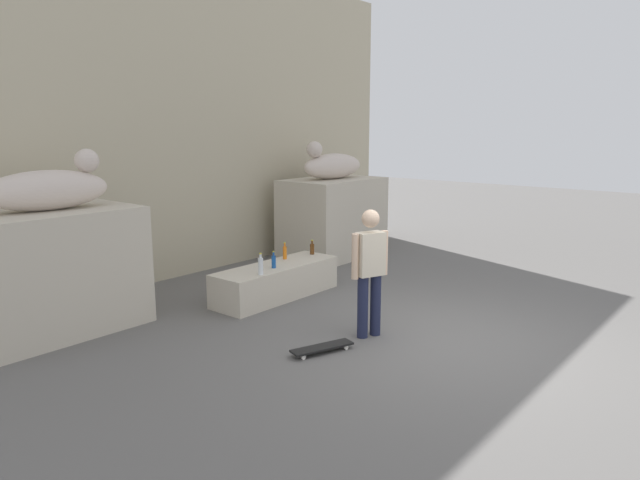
{
  "coord_description": "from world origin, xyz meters",
  "views": [
    {
      "loc": [
        -6.47,
        -3.31,
        2.7
      ],
      "look_at": [
        -0.2,
        1.87,
        1.1
      ],
      "focal_mm": 32.62,
      "sensor_mm": 36.0,
      "label": 1
    }
  ],
  "objects_px": {
    "bottle_orange": "(285,252)",
    "bottle_blue": "(274,261)",
    "bottle_brown": "(312,249)",
    "skateboard": "(322,347)",
    "statue_reclining_right": "(332,165)",
    "skater": "(370,267)",
    "bottle_clear": "(261,266)",
    "statue_reclining_left": "(50,188)"
  },
  "relations": [
    {
      "from": "bottle_brown",
      "to": "skateboard",
      "type": "bearing_deg",
      "value": -137.49
    },
    {
      "from": "bottle_orange",
      "to": "bottle_blue",
      "type": "xyz_separation_m",
      "value": [
        -0.56,
        -0.28,
        -0.01
      ]
    },
    {
      "from": "statue_reclining_left",
      "to": "bottle_orange",
      "type": "height_order",
      "value": "statue_reclining_left"
    },
    {
      "from": "bottle_clear",
      "to": "bottle_brown",
      "type": "distance_m",
      "value": 1.59
    },
    {
      "from": "bottle_orange",
      "to": "bottle_brown",
      "type": "bearing_deg",
      "value": -11.2
    },
    {
      "from": "statue_reclining_right",
      "to": "bottle_orange",
      "type": "bearing_deg",
      "value": 25.73
    },
    {
      "from": "skateboard",
      "to": "bottle_brown",
      "type": "bearing_deg",
      "value": -117.85
    },
    {
      "from": "bottle_clear",
      "to": "bottle_orange",
      "type": "height_order",
      "value": "bottle_clear"
    },
    {
      "from": "skateboard",
      "to": "bottle_brown",
      "type": "xyz_separation_m",
      "value": [
        2.3,
        2.11,
        0.57
      ]
    },
    {
      "from": "skateboard",
      "to": "bottle_clear",
      "type": "distance_m",
      "value": 2.03
    },
    {
      "from": "statue_reclining_left",
      "to": "statue_reclining_right",
      "type": "distance_m",
      "value": 5.86
    },
    {
      "from": "statue_reclining_right",
      "to": "bottle_clear",
      "type": "distance_m",
      "value": 4.01
    },
    {
      "from": "skateboard",
      "to": "bottle_brown",
      "type": "distance_m",
      "value": 3.17
    },
    {
      "from": "skater",
      "to": "bottle_clear",
      "type": "xyz_separation_m",
      "value": [
        -0.09,
        1.89,
        -0.25
      ]
    },
    {
      "from": "statue_reclining_left",
      "to": "skateboard",
      "type": "distance_m",
      "value": 4.05
    },
    {
      "from": "bottle_brown",
      "to": "bottle_orange",
      "type": "bearing_deg",
      "value": 168.8
    },
    {
      "from": "statue_reclining_left",
      "to": "skater",
      "type": "distance_m",
      "value": 4.25
    },
    {
      "from": "skater",
      "to": "bottle_clear",
      "type": "height_order",
      "value": "skater"
    },
    {
      "from": "statue_reclining_left",
      "to": "bottle_orange",
      "type": "bearing_deg",
      "value": -12.69
    },
    {
      "from": "skater",
      "to": "bottle_blue",
      "type": "bearing_deg",
      "value": -78.52
    },
    {
      "from": "bottle_orange",
      "to": "skateboard",
      "type": "bearing_deg",
      "value": -127.94
    },
    {
      "from": "statue_reclining_left",
      "to": "bottle_blue",
      "type": "xyz_separation_m",
      "value": [
        2.77,
        -1.3,
        -1.27
      ]
    },
    {
      "from": "bottle_clear",
      "to": "bottle_brown",
      "type": "height_order",
      "value": "bottle_clear"
    },
    {
      "from": "bottle_blue",
      "to": "statue_reclining_right",
      "type": "bearing_deg",
      "value": 22.89
    },
    {
      "from": "statue_reclining_right",
      "to": "bottle_orange",
      "type": "height_order",
      "value": "statue_reclining_right"
    },
    {
      "from": "statue_reclining_right",
      "to": "bottle_brown",
      "type": "relative_size",
      "value": 6.47
    },
    {
      "from": "statue_reclining_right",
      "to": "skater",
      "type": "relative_size",
      "value": 0.98
    },
    {
      "from": "statue_reclining_left",
      "to": "bottle_blue",
      "type": "bearing_deg",
      "value": -20.83
    },
    {
      "from": "statue_reclining_right",
      "to": "bottle_brown",
      "type": "height_order",
      "value": "statue_reclining_right"
    },
    {
      "from": "skateboard",
      "to": "bottle_brown",
      "type": "height_order",
      "value": "bottle_brown"
    },
    {
      "from": "statue_reclining_left",
      "to": "statue_reclining_right",
      "type": "bearing_deg",
      "value": 4.33
    },
    {
      "from": "skater",
      "to": "skateboard",
      "type": "relative_size",
      "value": 2.03
    },
    {
      "from": "statue_reclining_left",
      "to": "bottle_clear",
      "type": "height_order",
      "value": "statue_reclining_left"
    },
    {
      "from": "statue_reclining_left",
      "to": "bottle_orange",
      "type": "distance_m",
      "value": 3.71
    },
    {
      "from": "bottle_clear",
      "to": "skater",
      "type": "bearing_deg",
      "value": -87.33
    },
    {
      "from": "skateboard",
      "to": "bottle_clear",
      "type": "bearing_deg",
      "value": -92.91
    },
    {
      "from": "bottle_orange",
      "to": "bottle_blue",
      "type": "height_order",
      "value": "bottle_orange"
    },
    {
      "from": "statue_reclining_left",
      "to": "bottle_blue",
      "type": "distance_m",
      "value": 3.32
    },
    {
      "from": "statue_reclining_left",
      "to": "skateboard",
      "type": "xyz_separation_m",
      "value": [
        1.6,
        -3.23,
        -1.85
      ]
    },
    {
      "from": "skater",
      "to": "bottle_blue",
      "type": "relative_size",
      "value": 6.32
    },
    {
      "from": "bottle_orange",
      "to": "bottle_clear",
      "type": "bearing_deg",
      "value": -156.39
    },
    {
      "from": "statue_reclining_left",
      "to": "skateboard",
      "type": "relative_size",
      "value": 2.0
    }
  ]
}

